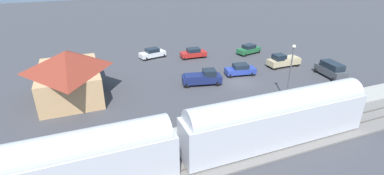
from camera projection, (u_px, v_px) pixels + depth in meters
name	position (u px, v px, depth m)	size (l,w,h in m)	color
ground_plane	(239.00, 82.00, 40.72)	(200.00, 200.00, 0.00)	#424247
railway_track	(309.00, 132.00, 28.85)	(4.80, 70.00, 0.30)	slate
platform	(284.00, 114.00, 32.20)	(3.20, 46.00, 0.30)	#A8A399
passenger_train	(178.00, 139.00, 23.01)	(2.93, 37.90, 4.98)	silver
station_building	(69.00, 73.00, 35.40)	(11.28, 7.82, 5.96)	tan
pedestrian_on_platform	(346.00, 95.00, 34.09)	(0.36, 0.36, 1.71)	brown
pickup_navy	(203.00, 78.00, 39.57)	(3.10, 5.70, 2.14)	navy
sedan_red	(193.00, 53.00, 50.21)	(2.08, 4.59, 1.74)	red
suv_charcoal	(331.00, 69.00, 42.19)	(5.08, 2.80, 2.22)	#47494F
sedan_green	(249.00, 49.00, 52.29)	(2.83, 4.80, 1.74)	#236638
pickup_tan	(283.00, 61.00, 46.12)	(1.98, 5.41, 2.14)	#C6B284
sedan_white	(152.00, 53.00, 50.15)	(2.70, 4.78, 1.74)	white
sedan_blue	(240.00, 70.00, 42.82)	(2.56, 4.74, 1.74)	#283D9E
light_pole_near_platform	(291.00, 66.00, 33.59)	(0.44, 0.44, 7.14)	#515156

